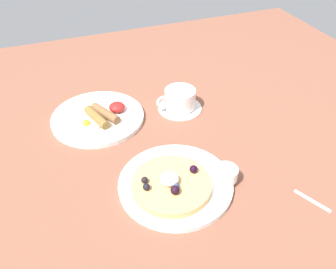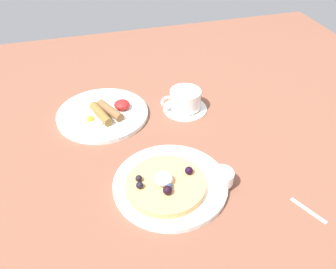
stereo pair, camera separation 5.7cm
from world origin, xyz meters
The scene contains 8 objects.
ground_plane centered at (0.00, 0.00, -1.50)cm, with size 168.16×146.54×3.00cm, color brown.
pancake_plate centered at (-1.53, -12.76, 0.61)cm, with size 24.65×24.65×1.22cm, color white.
pancake_with_berries centered at (-2.98, -13.94, 2.22)cm, with size 16.83×16.83×3.90cm.
syrup_ramekin centered at (9.00, -15.55, 2.62)cm, with size 5.08×5.08×2.73cm.
breakfast_plate centered at (-12.02, 17.17, 0.62)cm, with size 24.60×24.60×1.25cm, color white.
fried_breakfast centered at (-11.05, 15.50, 2.27)cm, with size 15.11×10.60×2.58cm.
coffee_saucer centered at (10.55, 14.15, 0.37)cm, with size 12.19×12.19×0.74cm, color white.
coffee_cup centered at (10.41, 14.14, 3.43)cm, with size 11.37×8.50×5.19cm.
Camera 1 is at (-21.87, -61.55, 56.71)cm, focal length 37.96 mm.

